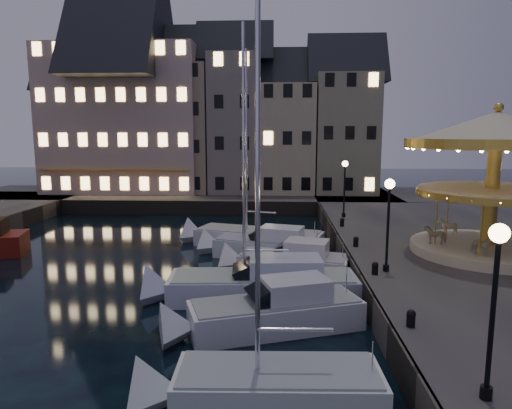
# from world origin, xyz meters

# --- Properties ---
(ground) EXTENTS (160.00, 160.00, 0.00)m
(ground) POSITION_xyz_m (0.00, 0.00, 0.00)
(ground) COLOR black
(ground) RESTS_ON ground
(quay_east) EXTENTS (16.00, 56.00, 1.30)m
(quay_east) POSITION_xyz_m (14.00, 6.00, 0.65)
(quay_east) COLOR #474442
(quay_east) RESTS_ON ground
(quay_north) EXTENTS (44.00, 12.00, 1.30)m
(quay_north) POSITION_xyz_m (-8.00, 28.00, 0.65)
(quay_north) COLOR #474442
(quay_north) RESTS_ON ground
(quaywall_e) EXTENTS (0.15, 44.00, 1.30)m
(quaywall_e) POSITION_xyz_m (6.00, 6.00, 0.65)
(quaywall_e) COLOR #47423A
(quaywall_e) RESTS_ON ground
(quaywall_n) EXTENTS (48.00, 0.15, 1.30)m
(quaywall_n) POSITION_xyz_m (-6.00, 22.00, 0.65)
(quaywall_n) COLOR #47423A
(quaywall_n) RESTS_ON ground
(streetlamp_a) EXTENTS (0.44, 0.44, 4.17)m
(streetlamp_a) POSITION_xyz_m (7.20, -9.00, 4.02)
(streetlamp_a) COLOR black
(streetlamp_a) RESTS_ON quay_east
(streetlamp_b) EXTENTS (0.44, 0.44, 4.17)m
(streetlamp_b) POSITION_xyz_m (7.20, 1.00, 4.02)
(streetlamp_b) COLOR black
(streetlamp_b) RESTS_ON quay_east
(streetlamp_c) EXTENTS (0.44, 0.44, 4.17)m
(streetlamp_c) POSITION_xyz_m (7.20, 14.50, 4.02)
(streetlamp_c) COLOR black
(streetlamp_c) RESTS_ON quay_east
(bollard_a) EXTENTS (0.30, 0.30, 0.57)m
(bollard_a) POSITION_xyz_m (6.60, -5.00, 1.60)
(bollard_a) COLOR black
(bollard_a) RESTS_ON quay_east
(bollard_b) EXTENTS (0.30, 0.30, 0.57)m
(bollard_b) POSITION_xyz_m (6.60, 0.50, 1.60)
(bollard_b) COLOR black
(bollard_b) RESTS_ON quay_east
(bollard_c) EXTENTS (0.30, 0.30, 0.57)m
(bollard_c) POSITION_xyz_m (6.60, 5.50, 1.60)
(bollard_c) COLOR black
(bollard_c) RESTS_ON quay_east
(bollard_d) EXTENTS (0.30, 0.30, 0.57)m
(bollard_d) POSITION_xyz_m (6.60, 11.00, 1.60)
(bollard_d) COLOR black
(bollard_d) RESTS_ON quay_east
(townhouse_na) EXTENTS (5.50, 8.00, 12.80)m
(townhouse_na) POSITION_xyz_m (-19.50, 30.00, 7.78)
(townhouse_na) COLOR gray
(townhouse_na) RESTS_ON quay_north
(townhouse_nb) EXTENTS (6.16, 8.00, 13.80)m
(townhouse_nb) POSITION_xyz_m (-14.05, 30.00, 8.28)
(townhouse_nb) COLOR slate
(townhouse_nb) RESTS_ON quay_north
(townhouse_nc) EXTENTS (6.82, 8.00, 14.80)m
(townhouse_nc) POSITION_xyz_m (-8.00, 30.00, 8.78)
(townhouse_nc) COLOR tan
(townhouse_nc) RESTS_ON quay_north
(townhouse_nd) EXTENTS (5.50, 8.00, 15.80)m
(townhouse_nd) POSITION_xyz_m (-2.25, 30.00, 9.28)
(townhouse_nd) COLOR gray
(townhouse_nd) RESTS_ON quay_north
(townhouse_ne) EXTENTS (6.16, 8.00, 12.80)m
(townhouse_ne) POSITION_xyz_m (3.20, 30.00, 7.78)
(townhouse_ne) COLOR tan
(townhouse_ne) RESTS_ON quay_north
(townhouse_nf) EXTENTS (6.82, 8.00, 13.80)m
(townhouse_nf) POSITION_xyz_m (9.25, 30.00, 8.28)
(townhouse_nf) COLOR gray
(townhouse_nf) RESTS_ON quay_north
(hotel_corner) EXTENTS (17.60, 9.00, 16.80)m
(hotel_corner) POSITION_xyz_m (-14.00, 30.00, 9.78)
(hotel_corner) COLOR beige
(hotel_corner) RESTS_ON quay_north
(motorboat_a) EXTENTS (6.67, 2.34, 11.08)m
(motorboat_a) POSITION_xyz_m (1.79, -7.63, 0.54)
(motorboat_a) COLOR silver
(motorboat_a) RESTS_ON ground
(motorboat_b) EXTENTS (7.57, 4.36, 2.15)m
(motorboat_b) POSITION_xyz_m (1.87, -2.63, 0.64)
(motorboat_b) COLOR silver
(motorboat_b) RESTS_ON ground
(motorboat_c) EXTENTS (9.52, 3.01, 12.62)m
(motorboat_c) POSITION_xyz_m (1.27, 0.64, 0.68)
(motorboat_c) COLOR silver
(motorboat_c) RESTS_ON ground
(motorboat_d) EXTENTS (6.77, 3.62, 2.15)m
(motorboat_d) POSITION_xyz_m (2.76, 4.34, 0.64)
(motorboat_d) COLOR silver
(motorboat_d) RESTS_ON ground
(motorboat_e) EXTENTS (7.56, 3.95, 2.15)m
(motorboat_e) POSITION_xyz_m (1.40, 7.76, 0.64)
(motorboat_e) COLOR silver
(motorboat_e) RESTS_ON ground
(motorboat_f) EXTENTS (9.39, 4.93, 12.54)m
(motorboat_f) POSITION_xyz_m (0.50, 10.48, 0.53)
(motorboat_f) COLOR silver
(motorboat_f) RESTS_ON ground
(carousel) EXTENTS (8.73, 8.73, 7.64)m
(carousel) POSITION_xyz_m (13.15, 4.35, 6.33)
(carousel) COLOR beige
(carousel) RESTS_ON quay_east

